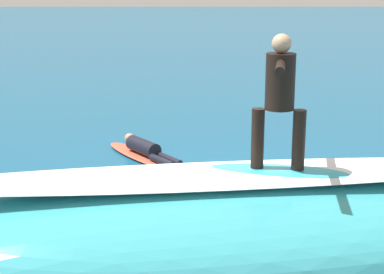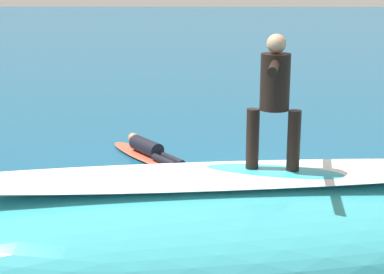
{
  "view_description": "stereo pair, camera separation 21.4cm",
  "coord_description": "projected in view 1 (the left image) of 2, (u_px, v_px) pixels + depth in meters",
  "views": [
    {
      "loc": [
        0.61,
        9.61,
        3.58
      ],
      "look_at": [
        0.57,
        0.28,
        1.11
      ],
      "focal_mm": 58.15,
      "sensor_mm": 36.0,
      "label": 1
    },
    {
      "loc": [
        0.39,
        9.61,
        3.58
      ],
      "look_at": [
        0.57,
        0.28,
        1.11
      ],
      "focal_mm": 58.15,
      "sensor_mm": 36.0,
      "label": 2
    }
  ],
  "objects": [
    {
      "name": "surfer_paddling",
      "position": [
        147.0,
        149.0,
        12.27
      ],
      "size": [
        1.22,
        1.55,
        0.32
      ],
      "rotation": [
        0.0,
        0.0,
        -0.94
      ],
      "color": "black",
      "rests_on": "surfboard_paddling"
    },
    {
      "name": "wave_foam_lip",
      "position": [
        221.0,
        175.0,
        7.02
      ],
      "size": [
        7.44,
        1.93,
        0.08
      ],
      "primitive_type": "ellipsoid",
      "rotation": [
        0.0,
        0.0,
        0.12
      ],
      "color": "white",
      "rests_on": "wave_crest"
    },
    {
      "name": "wave_crest",
      "position": [
        220.0,
        233.0,
        7.2
      ],
      "size": [
        8.96,
        3.98,
        1.33
      ],
      "primitive_type": "ellipsoid",
      "rotation": [
        0.0,
        0.0,
        0.12
      ],
      "color": "teal",
      "rests_on": "ground_plane"
    },
    {
      "name": "ground_plane",
      "position": [
        227.0,
        198.0,
        10.21
      ],
      "size": [
        120.0,
        120.0,
        0.0
      ],
      "primitive_type": "plane",
      "color": "#145175"
    },
    {
      "name": "surfer_riding",
      "position": [
        280.0,
        92.0,
        6.86
      ],
      "size": [
        0.6,
        1.44,
        1.53
      ],
      "rotation": [
        0.0,
        0.0,
        -0.16
      ],
      "color": "black",
      "rests_on": "surfboard_riding"
    },
    {
      "name": "surfboard_paddling",
      "position": [
        143.0,
        156.0,
        12.42
      ],
      "size": [
        1.9,
        2.33,
        0.08
      ],
      "primitive_type": "ellipsoid",
      "rotation": [
        0.0,
        0.0,
        -0.94
      ],
      "color": "#E0563D",
      "rests_on": "ground_plane"
    },
    {
      "name": "foam_patch_mid",
      "position": [
        97.0,
        194.0,
        10.19
      ],
      "size": [
        0.94,
        0.8,
        0.15
      ],
      "primitive_type": "ellipsoid",
      "rotation": [
        0.0,
        0.0,
        0.09
      ],
      "color": "white",
      "rests_on": "ground_plane"
    },
    {
      "name": "surfboard_riding",
      "position": [
        277.0,
        172.0,
        7.1
      ],
      "size": [
        1.92,
        0.84,
        0.1
      ],
      "primitive_type": "ellipsoid",
      "rotation": [
        0.0,
        0.0,
        -0.16
      ],
      "color": "#33B2D1",
      "rests_on": "wave_crest"
    }
  ]
}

